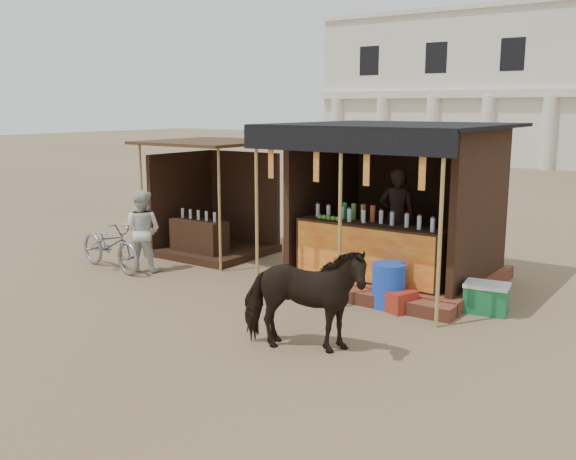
# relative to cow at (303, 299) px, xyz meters

# --- Properties ---
(ground) EXTENTS (120.00, 120.00, 0.00)m
(ground) POSITION_rel_cow_xyz_m (-1.56, 0.28, -0.69)
(ground) COLOR #846B4C
(ground) RESTS_ON ground
(main_stall) EXTENTS (3.60, 3.61, 2.78)m
(main_stall) POSITION_rel_cow_xyz_m (-0.57, 3.64, 0.34)
(main_stall) COLOR brown
(main_stall) RESTS_ON ground
(secondary_stall) EXTENTS (2.40, 2.40, 2.38)m
(secondary_stall) POSITION_rel_cow_xyz_m (-4.73, 3.52, 0.16)
(secondary_stall) COLOR #361E13
(secondary_stall) RESTS_ON ground
(cow) EXTENTS (1.80, 1.31, 1.39)m
(cow) POSITION_rel_cow_xyz_m (0.00, 0.00, 0.00)
(cow) COLOR black
(cow) RESTS_ON ground
(motorbike) EXTENTS (1.92, 0.89, 0.97)m
(motorbike) POSITION_rel_cow_xyz_m (-5.32, 1.33, -0.21)
(motorbike) COLOR gray
(motorbike) RESTS_ON ground
(bystander) EXTENTS (0.90, 0.80, 1.54)m
(bystander) POSITION_rel_cow_xyz_m (-4.74, 1.63, 0.08)
(bystander) COLOR silver
(bystander) RESTS_ON ground
(blue_barrel) EXTENTS (0.61, 0.61, 0.69)m
(blue_barrel) POSITION_rel_cow_xyz_m (0.06, 2.28, -0.35)
(blue_barrel) COLOR blue
(blue_barrel) RESTS_ON ground
(red_crate) EXTENTS (0.56, 0.55, 0.32)m
(red_crate) POSITION_rel_cow_xyz_m (0.27, 2.20, -0.53)
(red_crate) COLOR #9D2A1A
(red_crate) RESTS_ON ground
(cooler) EXTENTS (0.70, 0.53, 0.46)m
(cooler) POSITION_rel_cow_xyz_m (1.39, 2.88, -0.46)
(cooler) COLOR #176B38
(cooler) RESTS_ON ground
(background_building) EXTENTS (26.00, 7.45, 8.18)m
(background_building) POSITION_rel_cow_xyz_m (-3.56, 30.23, 3.29)
(background_building) COLOR silver
(background_building) RESTS_ON ground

